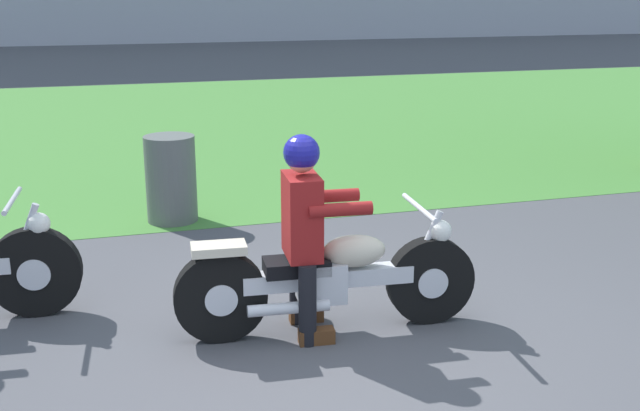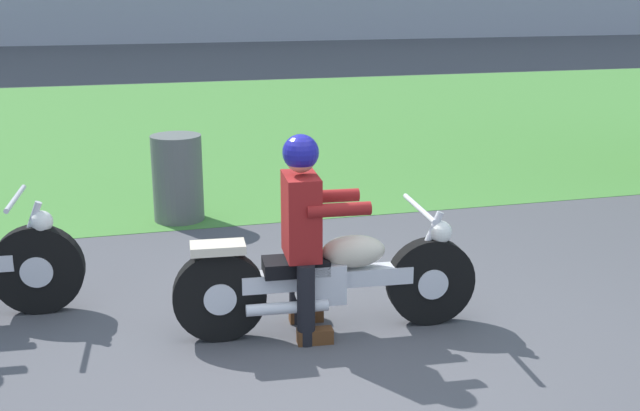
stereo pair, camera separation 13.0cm
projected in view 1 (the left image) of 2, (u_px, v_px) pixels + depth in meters
ground at (335, 367)px, 4.90m from camera, size 120.00×120.00×0.00m
grass_verge at (176, 125)px, 13.30m from camera, size 60.00×12.00×0.01m
motorcycle_lead at (329, 278)px, 5.32m from camera, size 2.10×0.66×0.87m
rider_lead at (305, 220)px, 5.17m from camera, size 0.57×0.49×1.39m
trash_can at (171, 179)px, 7.82m from camera, size 0.51×0.51×0.88m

